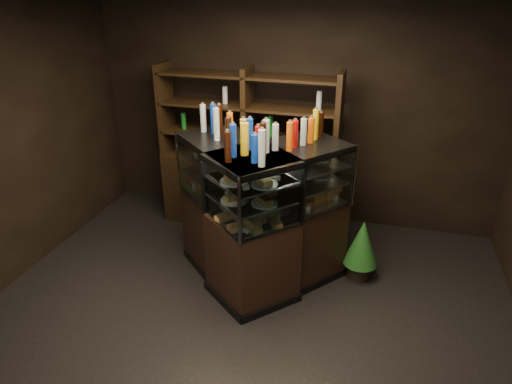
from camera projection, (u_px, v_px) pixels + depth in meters
ground at (234, 340)px, 4.02m from camera, size 5.00×5.00×0.00m
room_shell at (228, 128)px, 3.19m from camera, size 5.02×5.02×3.01m
display_case at (257, 239)px, 4.62m from camera, size 1.84×1.48×1.48m
food_display at (257, 184)px, 4.36m from camera, size 1.41×1.05×0.45m
bottles_top at (258, 133)px, 4.15m from camera, size 1.23×0.92×0.30m
potted_conifer at (362, 242)px, 4.68m from camera, size 0.36×0.36×0.76m
back_shelving at (248, 181)px, 5.66m from camera, size 2.17×0.45×2.00m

